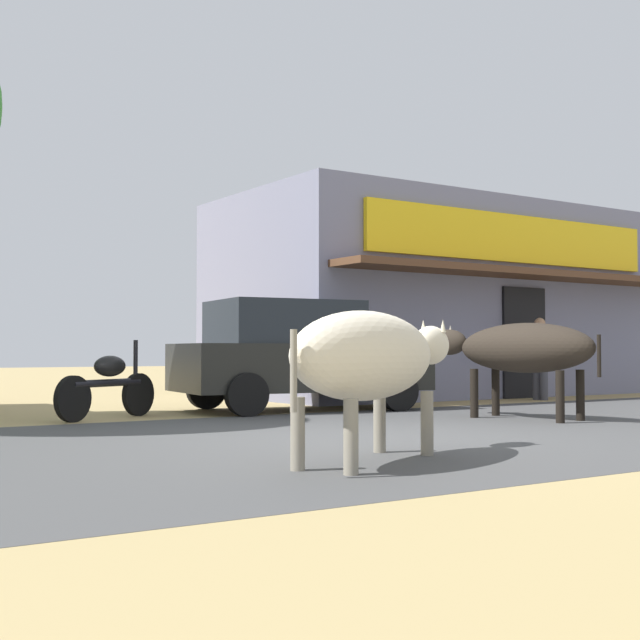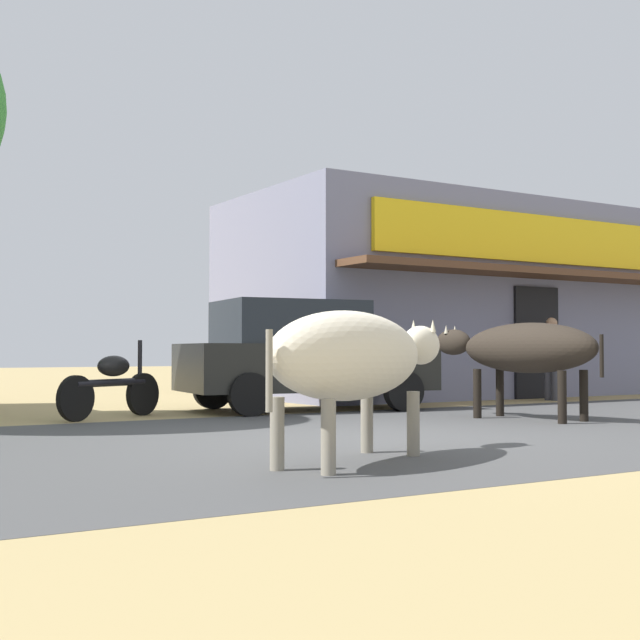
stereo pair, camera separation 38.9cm
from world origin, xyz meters
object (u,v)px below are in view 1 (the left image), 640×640
Objects in this scene: parked_hatchback_car at (296,354)px; pedestrian_by_shop at (540,352)px; cow_near_brown at (370,357)px; parked_motorcycle at (109,384)px; cow_far_dark at (521,349)px.

parked_hatchback_car is 5.16m from pedestrian_by_shop.
parked_hatchback_car is at bearing 63.69° from cow_near_brown.
pedestrian_by_shop is at bearing 34.32° from cow_near_brown.
parked_hatchback_car is 2.61× the size of pedestrian_by_shop.
parked_motorcycle is at bearing 179.29° from pedestrian_by_shop.
parked_hatchback_car reaches higher than pedestrian_by_shop.
parked_motorcycle is at bearing 146.15° from cow_far_dark.
parked_hatchback_car is 6.17m from cow_near_brown.
parked_motorcycle is 5.46m from cow_far_dark.
parked_motorcycle is at bearing -179.19° from parked_hatchback_car.
pedestrian_by_shop reaches higher than parked_motorcycle.
cow_near_brown is 1.71× the size of pedestrian_by_shop.
parked_hatchback_car is at bearing 117.33° from cow_far_dark.
pedestrian_by_shop is at bearing 39.40° from cow_far_dark.
cow_near_brown is at bearing -150.39° from cow_far_dark.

